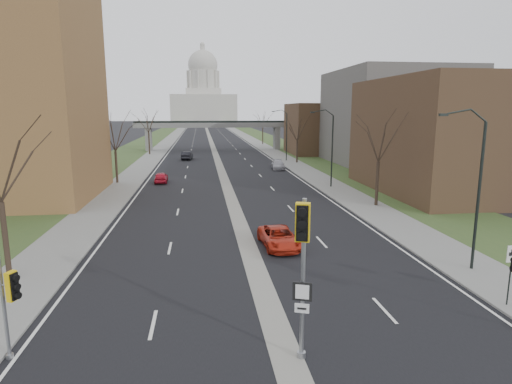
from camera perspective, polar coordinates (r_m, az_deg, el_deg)
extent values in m
plane|color=black|center=(17.30, 3.40, -19.38)|extent=(700.00, 700.00, 0.00)
cube|color=black|center=(164.93, -6.39, 7.76)|extent=(20.00, 600.00, 0.01)
cube|color=gray|center=(164.93, -6.39, 7.76)|extent=(1.20, 600.00, 0.02)
cube|color=gray|center=(165.57, -2.20, 7.85)|extent=(4.00, 600.00, 0.12)
cube|color=gray|center=(165.15, -10.59, 7.67)|extent=(4.00, 600.00, 0.12)
cube|color=#2D4720|center=(166.22, -0.12, 7.87)|extent=(8.00, 600.00, 0.10)
cube|color=#2D4720|center=(165.59, -12.68, 7.60)|extent=(8.00, 600.00, 0.10)
cube|color=#4B3423|center=(50.50, 25.00, 6.78)|extent=(16.00, 20.00, 12.00)
cube|color=#605C58|center=(73.48, 17.75, 9.41)|extent=(18.00, 22.00, 15.00)
cube|color=#4B3423|center=(88.33, 9.12, 8.32)|extent=(14.00, 14.00, 10.00)
cube|color=slate|center=(95.53, -14.12, 6.81)|extent=(1.20, 2.50, 5.00)
cube|color=slate|center=(96.36, 2.78, 7.15)|extent=(1.20, 2.50, 5.00)
cube|color=slate|center=(94.77, -5.67, 8.86)|extent=(34.00, 3.00, 1.00)
cube|color=black|center=(94.75, -5.68, 9.29)|extent=(34.00, 0.15, 0.50)
cube|color=#BBB8AB|center=(334.69, -6.98, 11.00)|extent=(48.00, 42.00, 20.00)
cube|color=#BBB8AB|center=(334.95, -7.02, 13.05)|extent=(26.00, 26.00, 5.00)
cylinder|color=#BBB8AB|center=(335.43, -7.06, 14.59)|extent=(22.00, 22.00, 14.00)
sphere|color=#BBB8AB|center=(336.34, -7.11, 16.46)|extent=(22.00, 22.00, 22.00)
cylinder|color=#BBB8AB|center=(337.67, -7.15, 18.40)|extent=(3.60, 3.60, 4.50)
cylinder|color=black|center=(25.76, 27.53, -0.64)|extent=(0.16, 0.16, 8.00)
cube|color=black|center=(24.09, 23.89, 9.38)|extent=(0.45, 0.18, 0.14)
cylinder|color=black|center=(49.14, 10.11, 5.33)|extent=(0.16, 0.16, 8.00)
cube|color=black|center=(48.28, 7.63, 10.48)|extent=(0.45, 0.18, 0.14)
cylinder|color=black|center=(74.28, 4.10, 7.29)|extent=(0.16, 0.16, 8.00)
cube|color=black|center=(73.72, 2.36, 10.66)|extent=(0.45, 0.18, 0.14)
cylinder|color=#382B21|center=(25.69, -30.42, -5.53)|extent=(0.28, 0.28, 4.00)
cylinder|color=#382B21|center=(54.06, -18.11, 3.19)|extent=(0.28, 0.28, 3.75)
cylinder|color=#382B21|center=(87.50, -14.05, 6.30)|extent=(0.28, 0.28, 4.25)
cylinder|color=#382B21|center=(40.50, 15.84, 1.08)|extent=(0.28, 0.28, 4.00)
cylinder|color=#382B21|center=(71.78, 5.49, 5.34)|extent=(0.28, 0.28, 3.50)
cylinder|color=#382B21|center=(111.00, 0.90, 7.52)|extent=(0.28, 0.28, 4.25)
cylinder|color=gray|center=(17.57, -30.69, -11.94)|extent=(0.13, 0.13, 4.70)
cylinder|color=gray|center=(18.51, -29.98, -18.44)|extent=(0.25, 0.25, 0.18)
cube|color=yellow|center=(17.10, -29.78, -10.84)|extent=(0.48, 0.49, 1.04)
cylinder|color=gray|center=(15.15, 6.27, -11.70)|extent=(0.16, 0.16, 5.82)
cylinder|color=gray|center=(16.42, 6.05, -20.76)|extent=(0.31, 0.31, 0.22)
cube|color=yellow|center=(13.90, 6.24, -4.03)|extent=(0.59, 0.58, 1.29)
cube|color=black|center=(15.28, 6.24, -12.86)|extent=(0.65, 0.26, 0.67)
cube|color=silver|center=(15.54, 6.19, -14.94)|extent=(0.49, 0.20, 0.34)
cylinder|color=black|center=(22.40, 30.72, -9.98)|extent=(0.07, 0.07, 2.40)
imported|color=#B41428|center=(53.44, -12.54, 1.93)|extent=(1.65, 3.87, 1.30)
imported|color=black|center=(77.72, -9.16, 4.83)|extent=(2.07, 4.65, 1.48)
imported|color=#B52513|center=(27.75, 3.10, -6.05)|extent=(2.44, 4.76, 1.29)
imported|color=#A09FA7|center=(64.23, 2.96, 3.65)|extent=(2.24, 4.74, 1.34)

